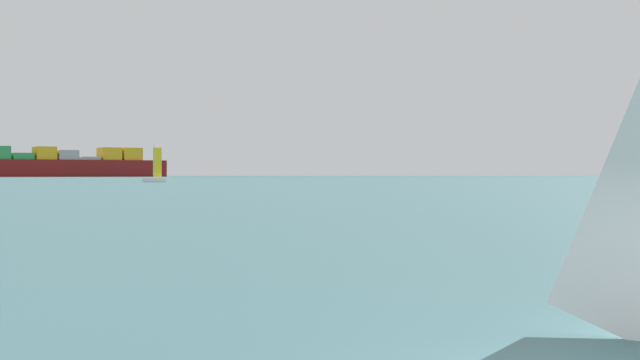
# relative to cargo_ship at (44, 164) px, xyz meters

# --- Properties ---
(cargo_ship) EXTENTS (191.03, 102.83, 38.98)m
(cargo_ship) POSITION_rel_cargo_ship_xyz_m (0.00, 0.00, 0.00)
(cargo_ship) COLOR maroon
(cargo_ship) RESTS_ON ground_plane
(distant_headland) EXTENTS (976.93, 432.17, 51.77)m
(distant_headland) POSITION_rel_cargo_ship_xyz_m (521.23, 588.60, 15.71)
(distant_headland) COLOR #756B56
(distant_headland) RESTS_ON ground_plane
(small_sailboat) EXTENTS (6.77, 3.49, 11.01)m
(small_sailboat) POSITION_rel_cargo_ship_xyz_m (142.01, -461.56, -9.07)
(small_sailboat) COLOR white
(small_sailboat) RESTS_ON ground_plane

